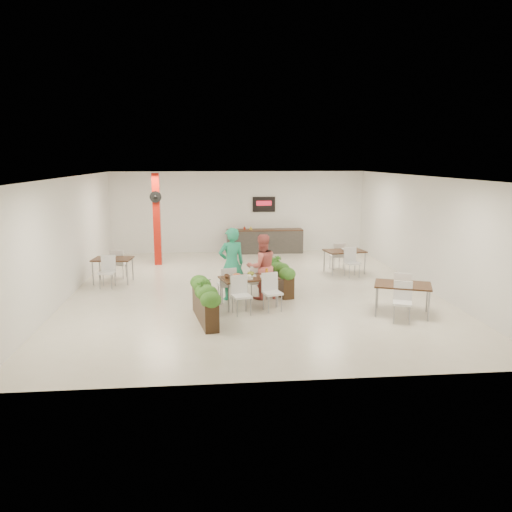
{
  "coord_description": "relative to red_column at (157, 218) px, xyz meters",
  "views": [
    {
      "loc": [
        -1.22,
        -13.76,
        3.68
      ],
      "look_at": [
        0.05,
        -0.6,
        1.1
      ],
      "focal_mm": 35.0,
      "sensor_mm": 36.0,
      "label": 1
    }
  ],
  "objects": [
    {
      "name": "room_shell",
      "position": [
        3.0,
        -3.79,
        0.36
      ],
      "size": [
        10.1,
        12.1,
        3.22
      ],
      "color": "white",
      "rests_on": "ground"
    },
    {
      "name": "red_column",
      "position": [
        0.0,
        0.0,
        0.0
      ],
      "size": [
        0.4,
        0.41,
        3.2
      ],
      "color": "#AF170B",
      "rests_on": "ground"
    },
    {
      "name": "side_table_c",
      "position": [
        6.38,
        -6.42,
        -1.01
      ],
      "size": [
        1.52,
        1.66,
        0.92
      ],
      "rotation": [
        0.0,
        0.0,
        -0.37
      ],
      "color": "black",
      "rests_on": "ground"
    },
    {
      "name": "diner_man",
      "position": [
        2.37,
        -4.71,
        -0.68
      ],
      "size": [
        0.8,
        0.63,
        1.93
      ],
      "primitive_type": "imported",
      "rotation": [
        0.0,
        0.0,
        3.41
      ],
      "color": "#26A87B",
      "rests_on": "ground"
    },
    {
      "name": "service_counter",
      "position": [
        4.0,
        1.86,
        -1.15
      ],
      "size": [
        3.0,
        0.64,
        2.2
      ],
      "color": "#2F2C29",
      "rests_on": "ground"
    },
    {
      "name": "planter_left",
      "position": [
        1.67,
        -6.45,
        -1.13
      ],
      "size": [
        0.67,
        1.93,
        1.02
      ],
      "rotation": [
        0.0,
        0.0,
        1.75
      ],
      "color": "black",
      "rests_on": "ground"
    },
    {
      "name": "side_table_b",
      "position": [
        6.19,
        -1.94,
        -1.01
      ],
      "size": [
        1.35,
        1.67,
        0.92
      ],
      "rotation": [
        0.0,
        0.0,
        0.16
      ],
      "color": "black",
      "rests_on": "ground"
    },
    {
      "name": "main_table",
      "position": [
        2.77,
        -5.37,
        -1.01
      ],
      "size": [
        1.6,
        1.88,
        0.92
      ],
      "rotation": [
        0.0,
        0.0,
        0.27
      ],
      "color": "black",
      "rests_on": "ground"
    },
    {
      "name": "side_table_a",
      "position": [
        -1.1,
        -2.55,
        -1.02
      ],
      "size": [
        1.21,
        1.66,
        0.92
      ],
      "rotation": [
        0.0,
        0.0,
        -0.11
      ],
      "color": "black",
      "rests_on": "ground"
    },
    {
      "name": "planter_right",
      "position": [
        3.69,
        -4.02,
        -1.14
      ],
      "size": [
        0.72,
        1.91,
        1.01
      ],
      "rotation": [
        0.0,
        0.0,
        1.78
      ],
      "color": "black",
      "rests_on": "ground"
    },
    {
      "name": "ground",
      "position": [
        3.0,
        -3.79,
        -1.64
      ],
      "size": [
        12.0,
        12.0,
        0.0
      ],
      "primitive_type": "plane",
      "color": "beige",
      "rests_on": "ground"
    },
    {
      "name": "diner_woman",
      "position": [
        3.17,
        -4.71,
        -0.77
      ],
      "size": [
        0.99,
        0.86,
        1.74
      ],
      "primitive_type": "imported",
      "rotation": [
        0.0,
        0.0,
        3.41
      ],
      "color": "#E56C66",
      "rests_on": "ground"
    }
  ]
}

